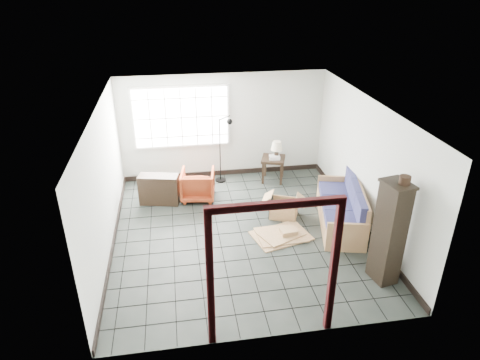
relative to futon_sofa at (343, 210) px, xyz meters
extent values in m
plane|color=black|center=(-2.13, 0.01, -0.33)|extent=(5.50, 5.50, 0.00)
cube|color=beige|center=(-2.13, 2.76, 0.97)|extent=(5.00, 0.02, 2.60)
cube|color=beige|center=(-2.13, -2.74, 0.97)|extent=(5.00, 0.02, 2.60)
cube|color=beige|center=(-4.63, 0.01, 0.97)|extent=(0.02, 5.50, 2.60)
cube|color=beige|center=(0.37, 0.01, 0.97)|extent=(0.02, 5.50, 2.60)
cube|color=white|center=(-2.13, 0.01, 2.27)|extent=(5.00, 5.50, 0.02)
cube|color=black|center=(-2.13, 2.74, -0.27)|extent=(4.95, 0.03, 0.12)
cube|color=black|center=(-4.61, 0.01, -0.27)|extent=(0.03, 5.45, 0.12)
cube|color=black|center=(0.35, 0.01, -0.27)|extent=(0.03, 5.45, 0.12)
cube|color=silver|center=(-3.13, 2.72, 1.27)|extent=(2.32, 0.06, 1.52)
cube|color=white|center=(-3.13, 2.68, 1.27)|extent=(2.20, 0.02, 1.40)
cube|color=#390C0F|center=(-2.98, -2.69, 0.72)|extent=(0.10, 0.08, 2.10)
cube|color=#390C0F|center=(-1.28, -2.69, 0.72)|extent=(0.10, 0.08, 2.10)
cube|color=#390C0F|center=(-2.13, -2.69, 1.82)|extent=(1.80, 0.08, 0.10)
cube|color=olive|center=(-0.06, 0.02, -0.15)|extent=(1.21, 2.05, 0.35)
cube|color=olive|center=(-0.30, -0.95, -0.02)|extent=(0.76, 0.24, 0.62)
cube|color=olive|center=(0.17, 0.98, -0.02)|extent=(0.76, 0.24, 0.62)
cube|color=olive|center=(0.27, -0.07, 0.20)|extent=(0.53, 1.89, 0.67)
cube|color=#171739|center=(-0.23, -0.60, 0.10)|extent=(0.82, 0.76, 0.15)
cube|color=#171739|center=(0.04, -0.66, 0.33)|extent=(0.28, 0.63, 0.50)
cube|color=#171739|center=(-0.08, 0.02, 0.10)|extent=(0.82, 0.76, 0.15)
cube|color=#171739|center=(0.19, -0.05, 0.33)|extent=(0.28, 0.63, 0.50)
cube|color=#171739|center=(0.07, 0.64, 0.10)|extent=(0.82, 0.76, 0.15)
cube|color=#171739|center=(0.34, 0.57, 0.33)|extent=(0.28, 0.63, 0.50)
imported|color=#993316|center=(-2.87, 1.59, 0.05)|extent=(0.83, 0.79, 0.76)
cube|color=black|center=(-0.96, 2.22, 0.25)|extent=(0.70, 0.70, 0.07)
cube|color=black|center=(-1.24, 2.08, -0.05)|extent=(0.07, 0.07, 0.55)
cube|color=black|center=(-0.82, 1.94, -0.05)|extent=(0.07, 0.07, 0.55)
cube|color=black|center=(-1.10, 2.50, -0.05)|extent=(0.07, 0.07, 0.55)
cube|color=black|center=(-0.68, 2.36, -0.05)|extent=(0.07, 0.07, 0.55)
cylinder|color=black|center=(-0.90, 2.19, 0.36)|extent=(0.13, 0.13, 0.15)
cylinder|color=black|center=(-0.90, 2.19, 0.49)|extent=(0.03, 0.03, 0.11)
cone|color=beige|center=(-0.90, 2.19, 0.61)|extent=(0.33, 0.33, 0.22)
cube|color=silver|center=(-0.95, 2.15, 0.33)|extent=(0.27, 0.22, 0.09)
cylinder|color=black|center=(-1.08, 2.16, 0.33)|extent=(0.02, 0.06, 0.05)
cylinder|color=black|center=(-2.25, 2.41, -0.31)|extent=(0.32, 0.32, 0.03)
cylinder|color=black|center=(-2.25, 2.41, 0.49)|extent=(0.03, 0.03, 1.59)
cylinder|color=black|center=(-2.15, 2.33, 1.33)|extent=(0.27, 0.09, 0.14)
sphere|color=black|center=(-2.04, 2.25, 1.26)|extent=(0.17, 0.17, 0.14)
cube|color=black|center=(-3.74, 1.50, 0.01)|extent=(0.93, 0.52, 0.68)
cube|color=black|center=(-3.74, 1.50, 0.02)|extent=(0.86, 0.46, 0.03)
cube|color=black|center=(0.02, -1.77, 0.57)|extent=(0.42, 0.51, 1.80)
cube|color=black|center=(0.02, -1.77, 1.48)|extent=(0.47, 0.56, 0.05)
cylinder|color=black|center=(0.09, -1.82, 1.56)|extent=(0.21, 0.21, 0.13)
cube|color=olive|center=(-1.13, 0.49, -0.32)|extent=(0.67, 0.61, 0.02)
cube|color=black|center=(-1.38, 0.59, -0.14)|extent=(0.19, 0.41, 0.37)
cube|color=olive|center=(-0.88, 0.38, -0.14)|extent=(0.19, 0.41, 0.37)
cube|color=olive|center=(-1.21, 0.29, -0.14)|extent=(0.51, 0.23, 0.37)
cube|color=olive|center=(-1.05, 0.69, -0.14)|extent=(0.51, 0.23, 0.37)
cube|color=olive|center=(-1.45, 0.62, 0.11)|extent=(0.36, 0.48, 0.15)
cube|color=olive|center=(-0.81, 0.36, 0.11)|extent=(0.36, 0.48, 0.15)
cube|color=olive|center=(-1.37, -0.26, -0.32)|extent=(1.25, 1.02, 0.02)
cube|color=olive|center=(-1.37, -0.26, -0.29)|extent=(1.00, 0.77, 0.02)
cube|color=olive|center=(-1.37, -0.26, -0.27)|extent=(0.98, 0.87, 0.02)
cube|color=olive|center=(-1.22, -0.27, -0.21)|extent=(0.34, 0.29, 0.09)
camera|label=1|loc=(-3.30, -7.14, 4.43)|focal=32.00mm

